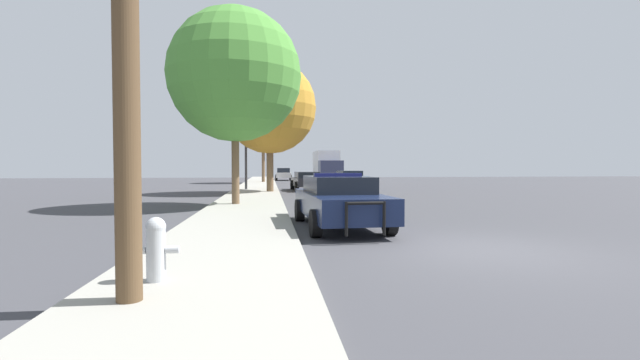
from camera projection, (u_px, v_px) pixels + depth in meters
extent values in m
plane|color=#3D3D42|center=(483.00, 250.00, 8.51)|extent=(110.00, 110.00, 0.00)
cube|color=#99968C|center=(222.00, 253.00, 7.90)|extent=(3.00, 110.00, 0.13)
cube|color=#141E3D|center=(340.00, 204.00, 11.63)|extent=(2.11, 4.96, 0.61)
cube|color=black|center=(338.00, 184.00, 11.85)|extent=(1.72, 2.61, 0.44)
cylinder|color=black|center=(390.00, 222.00, 10.31)|extent=(0.28, 0.68, 0.67)
cylinder|color=black|center=(316.00, 223.00, 10.00)|extent=(0.28, 0.68, 0.67)
cylinder|color=black|center=(358.00, 209.00, 13.28)|extent=(0.28, 0.68, 0.67)
cylinder|color=black|center=(300.00, 210.00, 12.97)|extent=(0.28, 0.68, 0.67)
cylinder|color=black|center=(384.00, 218.00, 9.19)|extent=(0.07, 0.07, 0.73)
cylinder|color=black|center=(346.00, 219.00, 9.05)|extent=(0.07, 0.07, 0.73)
cylinder|color=black|center=(365.00, 203.00, 9.11)|extent=(0.88, 0.12, 0.07)
cube|color=navy|center=(338.00, 175.00, 11.85)|extent=(1.34, 0.27, 0.09)
cube|color=navy|center=(373.00, 202.00, 11.79)|extent=(0.19, 3.50, 0.17)
cylinder|color=#B7BCC1|center=(156.00, 255.00, 5.73)|extent=(0.25, 0.25, 0.70)
sphere|color=#B7BCC1|center=(156.00, 227.00, 5.71)|extent=(0.26, 0.26, 0.26)
cylinder|color=#B7BCC1|center=(139.00, 250.00, 5.70)|extent=(0.18, 0.10, 0.10)
cylinder|color=#B7BCC1|center=(172.00, 250.00, 5.75)|extent=(0.18, 0.10, 0.10)
cylinder|color=#424247|center=(246.00, 148.00, 28.21)|extent=(0.16, 0.16, 5.44)
cylinder|color=#424247|center=(271.00, 110.00, 28.33)|extent=(3.35, 0.11, 0.11)
cube|color=black|center=(296.00, 117.00, 28.54)|extent=(0.30, 0.24, 0.90)
sphere|color=red|center=(297.00, 112.00, 28.40)|extent=(0.20, 0.20, 0.20)
sphere|color=orange|center=(297.00, 116.00, 28.41)|extent=(0.20, 0.20, 0.20)
sphere|color=green|center=(297.00, 121.00, 28.42)|extent=(0.20, 0.20, 0.20)
cube|color=black|center=(306.00, 182.00, 29.27)|extent=(1.90, 4.62, 0.54)
cube|color=black|center=(307.00, 175.00, 29.03)|extent=(1.56, 2.43, 0.40)
cylinder|color=black|center=(292.00, 185.00, 30.53)|extent=(0.27, 0.69, 0.68)
cylinder|color=black|center=(315.00, 185.00, 30.81)|extent=(0.27, 0.69, 0.68)
cylinder|color=black|center=(297.00, 187.00, 27.75)|extent=(0.27, 0.69, 0.68)
cylinder|color=black|center=(322.00, 186.00, 28.03)|extent=(0.27, 0.69, 0.68)
cube|color=silver|center=(283.00, 175.00, 50.14)|extent=(1.80, 4.10, 0.59)
cube|color=black|center=(283.00, 170.00, 49.92)|extent=(1.51, 2.15, 0.52)
cylinder|color=black|center=(277.00, 177.00, 51.32)|extent=(0.26, 0.67, 0.67)
cylinder|color=black|center=(290.00, 177.00, 51.47)|extent=(0.26, 0.67, 0.67)
cylinder|color=black|center=(276.00, 178.00, 48.82)|extent=(0.26, 0.67, 0.67)
cylinder|color=black|center=(291.00, 178.00, 48.97)|extent=(0.26, 0.67, 0.67)
cube|color=navy|center=(350.00, 180.00, 31.37)|extent=(1.98, 4.54, 0.62)
cube|color=black|center=(349.00, 173.00, 31.57)|extent=(1.61, 2.40, 0.37)
cylinder|color=black|center=(366.00, 185.00, 30.17)|extent=(0.28, 0.70, 0.69)
cylinder|color=black|center=(343.00, 185.00, 29.87)|extent=(0.28, 0.70, 0.69)
cylinder|color=black|center=(356.00, 183.00, 32.89)|extent=(0.28, 0.70, 0.69)
cylinder|color=black|center=(335.00, 183.00, 32.59)|extent=(0.28, 0.70, 0.69)
cube|color=#333856|center=(331.00, 169.00, 45.28)|extent=(2.46, 2.13, 1.82)
cube|color=white|center=(326.00, 164.00, 49.01)|extent=(2.48, 5.45, 2.92)
cylinder|color=black|center=(342.00, 178.00, 45.67)|extent=(0.28, 0.88, 0.88)
cylinder|color=black|center=(319.00, 178.00, 45.37)|extent=(0.28, 0.88, 0.88)
cylinder|color=black|center=(335.00, 177.00, 50.21)|extent=(0.28, 0.88, 0.88)
cylinder|color=black|center=(315.00, 177.00, 49.91)|extent=(0.28, 0.88, 0.88)
cylinder|color=brown|center=(235.00, 158.00, 17.42)|extent=(0.31, 0.31, 3.75)
sphere|color=#4C8E38|center=(235.00, 75.00, 17.31)|extent=(5.39, 5.39, 5.39)
cylinder|color=brown|center=(270.00, 162.00, 26.03)|extent=(0.42, 0.42, 3.57)
sphere|color=#B77F28|center=(270.00, 107.00, 25.92)|extent=(5.66, 5.66, 5.66)
cylinder|color=brown|center=(263.00, 161.00, 41.85)|extent=(0.30, 0.30, 4.15)
sphere|color=#B77F28|center=(263.00, 127.00, 41.75)|extent=(4.34, 4.34, 4.34)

